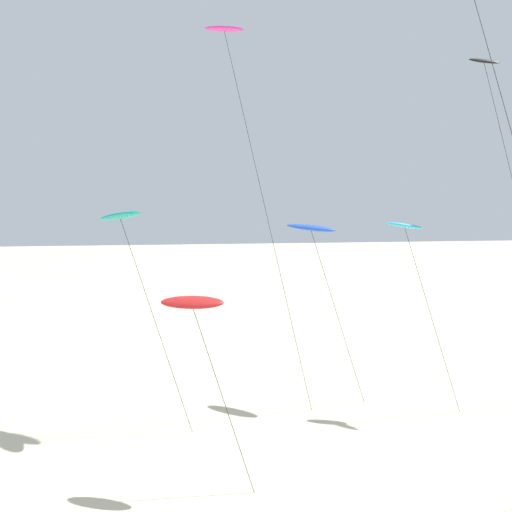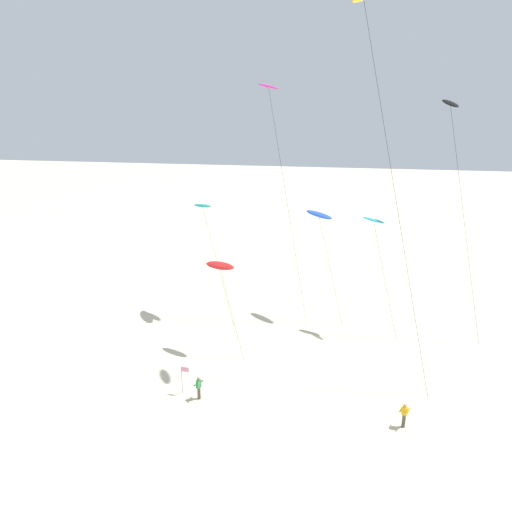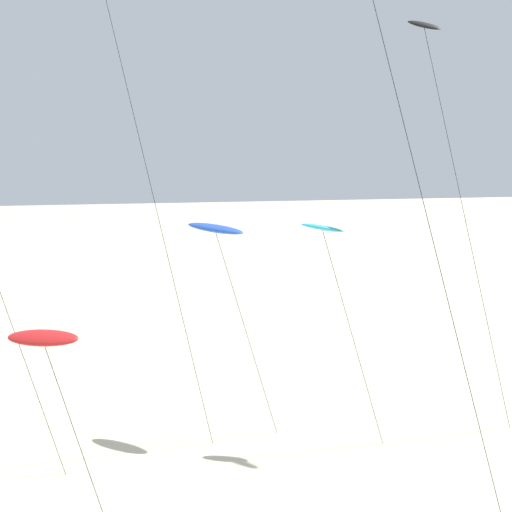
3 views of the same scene
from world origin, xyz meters
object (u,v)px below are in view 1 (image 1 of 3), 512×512
Objects in this scene: kite_blue at (311,228)px; kite_teal at (120,217)px; kite_magenta at (225,34)px; kite_cyan at (405,228)px; kite_black at (486,71)px; kite_red at (192,303)px.

kite_teal is (-10.48, -1.64, 0.75)m from kite_blue.
kite_cyan is at bearing -16.59° from kite_magenta.
kite_teal is at bearing -171.11° from kite_blue.
kite_blue is 0.48× the size of kite_magenta.
kite_cyan is 14.62m from kite_magenta.
kite_black is (5.40, 1.49, 8.95)m from kite_cyan.
kite_cyan is 0.52× the size of kite_black.
kite_magenta reaches higher than kite_black.
kite_red is 8.15m from kite_teal.
kite_cyan reaches higher than kite_red.
kite_magenta is 11.77m from kite_teal.
kite_teal is at bearing -157.20° from kite_magenta.
kite_black is 0.94× the size of kite_magenta.
kite_cyan is 15.26m from kite_teal.
kite_red is 0.38× the size of kite_black.
kite_teal is (-20.64, -1.03, -8.30)m from kite_black.
kite_blue is 0.99× the size of kite_cyan.
kite_blue is 10.64m from kite_teal.
kite_teal is (-5.67, -2.38, -10.04)m from kite_magenta.
kite_magenta reaches higher than kite_blue.
kite_black is 15.13m from kite_magenta.
kite_magenta is at bearing 75.67° from kite_red.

